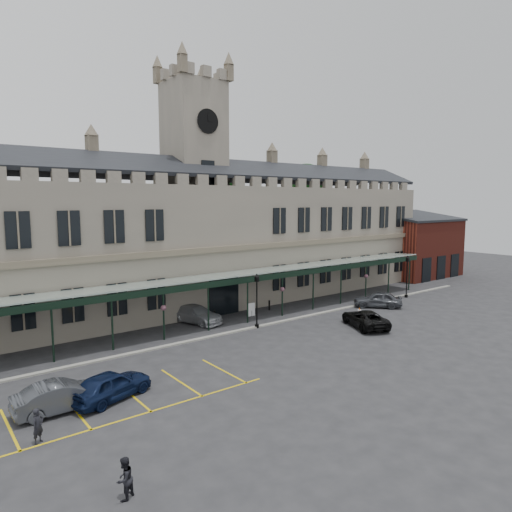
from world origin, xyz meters
TOP-DOWN VIEW (x-y plane):
  - ground at (0.00, 0.00)m, footprint 140.00×140.00m
  - station_building at (0.00, 15.91)m, footprint 60.00×10.36m
  - clock_tower at (0.00, 16.00)m, footprint 5.60×5.60m
  - canopy at (0.00, 7.46)m, footprint 50.00×4.10m
  - brick_annex at (34.00, 12.97)m, footprint 12.40×8.36m
  - kerb at (0.00, 5.50)m, footprint 60.00×0.40m
  - parking_markings at (-14.00, -1.50)m, footprint 16.00×6.00m
  - tree_behind_mid at (8.00, 25.00)m, footprint 6.00×6.00m
  - tree_behind_right at (24.00, 25.00)m, footprint 6.00×6.00m
  - lamp_post_mid at (-0.35, 5.43)m, footprint 0.44×0.44m
  - lamp_post_right at (20.15, 4.92)m, footprint 0.44×0.44m
  - traffic_cone at (9.84, 2.95)m, footprint 0.46×0.46m
  - sign_board at (1.68, 8.84)m, footprint 0.71×0.12m
  - bollard_left at (-1.67, 9.96)m, footprint 0.15×0.15m
  - bollard_right at (4.43, 9.61)m, footprint 0.17×0.17m
  - car_left_a at (-15.07, -0.75)m, footprint 4.97×3.23m
  - car_left_b at (-17.50, -0.54)m, footprint 4.70×1.68m
  - car_taxi at (-3.55, 10.00)m, footprint 3.53×5.61m
  - car_van at (7.00, 0.04)m, footprint 4.30×5.73m
  - car_right_a at (13.79, 3.91)m, footprint 4.52×4.73m
  - person_a at (-19.20, -3.16)m, footprint 0.68×0.64m
  - person_b at (-17.66, -9.18)m, footprint 0.95×0.89m

SIDE VIEW (x-z plane):
  - ground at x=0.00m, z-range 0.00..0.00m
  - parking_markings at x=-14.00m, z-range -0.01..0.01m
  - kerb at x=0.00m, z-range 0.00..0.12m
  - traffic_cone at x=9.84m, z-range -0.01..0.72m
  - bollard_left at x=-1.67m, z-range 0.00..0.84m
  - bollard_right at x=4.43m, z-range 0.00..0.97m
  - sign_board at x=1.68m, z-range -0.01..1.21m
  - car_van at x=7.00m, z-range 0.00..1.45m
  - car_taxi at x=-3.55m, z-range 0.00..1.52m
  - car_left_b at x=-17.50m, z-range 0.00..1.54m
  - person_b at x=-17.66m, z-range 0.00..1.56m
  - person_a at x=-19.20m, z-range 0.00..1.57m
  - car_left_a at x=-15.07m, z-range 0.00..1.57m
  - car_right_a at x=13.79m, z-range 0.00..1.59m
  - canopy at x=0.00m, z-range 0.25..4.55m
  - lamp_post_mid at x=-0.35m, z-range 0.43..5.06m
  - lamp_post_right at x=20.15m, z-range 0.43..5.12m
  - brick_annex at x=34.00m, z-range -0.46..8.77m
  - station_building at x=0.00m, z-range -2.18..15.12m
  - tree_behind_mid at x=8.00m, z-range 4.81..20.81m
  - tree_behind_right at x=24.00m, z-range 4.81..20.81m
  - clock_tower at x=0.00m, z-range 0.71..25.51m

